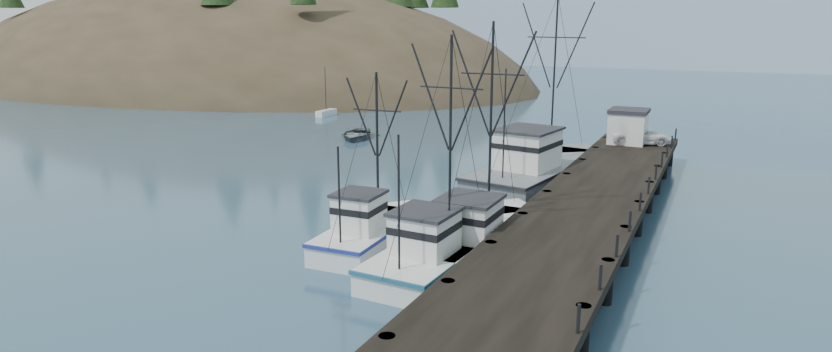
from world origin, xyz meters
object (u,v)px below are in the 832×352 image
Objects in this scene: trawler_mid at (371,231)px; work_vessel at (540,170)px; trawler_near at (440,251)px; pier_shed at (628,126)px; trawler_far at (480,235)px; pickup_truck at (641,136)px; motorboat at (356,138)px; pier at (591,201)px.

trawler_mid is 17.10m from work_vessel.
pier_shed is (4.88, 27.11, 2.60)m from trawler_near.
trawler_far is 2.48× the size of pickup_truck.
trawler_mid is 1.62× the size of motorboat.
work_vessel is at bearing 92.93° from trawler_far.
pickup_truck is 28.03m from motorboat.
trawler_near reaches higher than pickup_truck.
trawler_far reaches higher than trawler_mid.
work_vessel reaches higher than trawler_near.
pier_shed is 1.28m from pickup_truck.
trawler_mid is 0.79× the size of trawler_far.
trawler_mid is 0.56× the size of work_vessel.
work_vessel reaches higher than motorboat.
trawler_near reaches higher than pier.
trawler_mid is at bearing 139.16° from pickup_truck.
trawler_mid reaches higher than motorboat.
pickup_truck is at bearing 59.28° from work_vessel.
trawler_near is at bearing 148.73° from pickup_truck.
trawler_far is at bearing 18.80° from trawler_mid.
trawler_far reaches higher than pier.
work_vessel reaches higher than pier.
trawler_near is at bearing -108.24° from trawler_far.
pickup_truck is (4.92, 24.07, 1.86)m from trawler_far.
pier is 3.83× the size of trawler_near.
pier is 2.60× the size of work_vessel.
trawler_mid is 32.71m from motorboat.
trawler_far is at bearing 149.50° from pickup_truck.
pickup_truck is at bearing 88.70° from pier.
trawler_far is 3.78× the size of pier_shed.
work_vessel reaches higher than trawler_far.
pier_shed is at bearing 92.02° from pier.
pier is at bearing 159.75° from pickup_truck.
pickup_truck is (10.42, 25.95, 1.86)m from trawler_mid.
trawler_near is 3.59× the size of pier_shed.
trawler_far is at bearing -99.14° from pier_shed.
trawler_near is at bearing -90.84° from work_vessel.
trawler_mid is (-10.01, -7.95, -0.87)m from pier.
work_vessel is (-0.75, 14.54, 0.41)m from trawler_far.
trawler_near is (-5.51, -9.11, -0.87)m from pier.
work_vessel is at bearing -44.45° from motorboat.
trawler_mid reaches higher than pier_shed.
trawler_far is 24.64m from pickup_truck.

